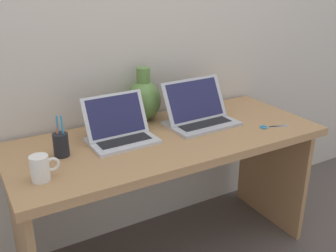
# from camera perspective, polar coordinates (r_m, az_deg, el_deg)

# --- Properties ---
(back_wall) EXTENTS (4.40, 0.04, 2.40)m
(back_wall) POSITION_cam_1_polar(r_m,az_deg,el_deg) (2.04, -5.13, 15.03)
(back_wall) COLOR beige
(back_wall) RESTS_ON ground
(desk) EXTENTS (1.51, 0.63, 0.70)m
(desk) POSITION_cam_1_polar(r_m,az_deg,el_deg) (1.92, 0.00, -5.43)
(desk) COLOR #AD7F51
(desk) RESTS_ON ground
(laptop_left) EXTENTS (0.31, 0.23, 0.21)m
(laptop_left) POSITION_cam_1_polar(r_m,az_deg,el_deg) (1.81, -7.20, -0.42)
(laptop_left) COLOR silver
(laptop_left) RESTS_ON desk
(laptop_right) EXTENTS (0.36, 0.25, 0.22)m
(laptop_right) POSITION_cam_1_polar(r_m,az_deg,el_deg) (2.00, 4.49, 2.01)
(laptop_right) COLOR #B2B2B7
(laptop_right) RESTS_ON desk
(green_vase) EXTENTS (0.18, 0.18, 0.28)m
(green_vase) POSITION_cam_1_polar(r_m,az_deg,el_deg) (2.03, -3.58, 3.97)
(green_vase) COLOR #5B843D
(green_vase) RESTS_ON desk
(coffee_mug) EXTENTS (0.11, 0.07, 0.10)m
(coffee_mug) POSITION_cam_1_polar(r_m,az_deg,el_deg) (1.53, -18.23, -5.90)
(coffee_mug) COLOR white
(coffee_mug) RESTS_ON desk
(pen_cup) EXTENTS (0.07, 0.07, 0.18)m
(pen_cup) POSITION_cam_1_polar(r_m,az_deg,el_deg) (1.70, -15.49, -2.60)
(pen_cup) COLOR black
(pen_cup) RESTS_ON desk
(scissors) EXTENTS (0.14, 0.07, 0.01)m
(scissors) POSITION_cam_1_polar(r_m,az_deg,el_deg) (2.03, 14.64, -0.11)
(scissors) COLOR #B7B7BC
(scissors) RESTS_ON desk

